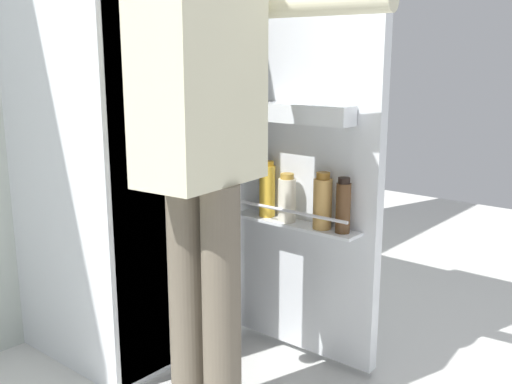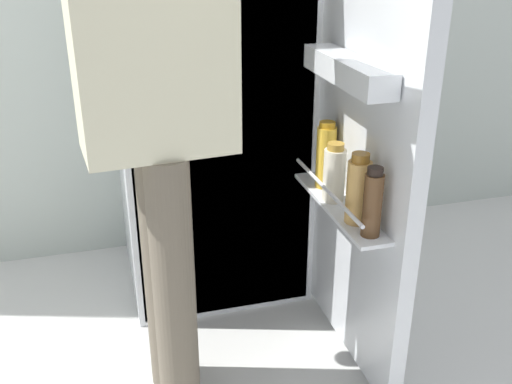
{
  "view_description": "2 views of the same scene",
  "coord_description": "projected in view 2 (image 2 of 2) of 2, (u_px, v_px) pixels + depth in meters",
  "views": [
    {
      "loc": [
        -1.47,
        -1.35,
        1.18
      ],
      "look_at": [
        0.02,
        -0.1,
        0.74
      ],
      "focal_mm": 41.34,
      "sensor_mm": 36.0,
      "label": 1
    },
    {
      "loc": [
        -0.41,
        -1.6,
        1.35
      ],
      "look_at": [
        0.02,
        -0.06,
        0.64
      ],
      "focal_mm": 41.64,
      "sensor_mm": 36.0,
      "label": 2
    }
  ],
  "objects": [
    {
      "name": "ground_plane",
      "position": [
        245.0,
        354.0,
        2.06
      ],
      "size": [
        6.75,
        6.75,
        0.0
      ],
      "primitive_type": "plane",
      "color": "silver"
    },
    {
      "name": "person",
      "position": [
        159.0,
        89.0,
        1.49
      ],
      "size": [
        0.56,
        0.67,
        1.65
      ],
      "color": "#665B4C",
      "rests_on": "ground_plane"
    },
    {
      "name": "refrigerator",
      "position": [
        214.0,
        61.0,
        2.15
      ],
      "size": [
        0.72,
        1.28,
        1.82
      ],
      "color": "silver",
      "rests_on": "ground_plane"
    }
  ]
}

